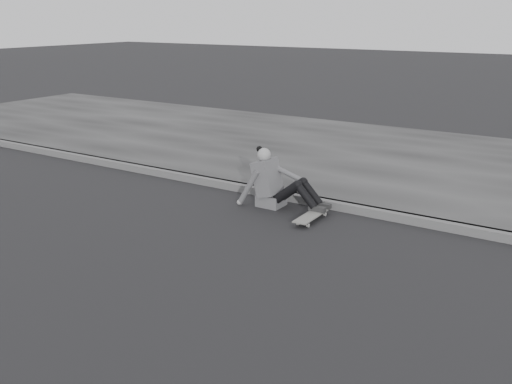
% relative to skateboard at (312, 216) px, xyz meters
% --- Properties ---
extents(ground, '(80.00, 80.00, 0.00)m').
position_rel_skateboard_xyz_m(ground, '(-0.61, -1.96, -0.07)').
color(ground, black).
rests_on(ground, ground).
extents(curb, '(24.00, 0.16, 0.12)m').
position_rel_skateboard_xyz_m(curb, '(-0.61, 0.62, -0.01)').
color(curb, '#555555').
rests_on(curb, ground).
extents(sidewalk, '(24.00, 6.00, 0.12)m').
position_rel_skateboard_xyz_m(sidewalk, '(-0.61, 3.64, -0.01)').
color(sidewalk, '#333333').
rests_on(sidewalk, ground).
extents(skateboard, '(0.20, 0.78, 0.09)m').
position_rel_skateboard_xyz_m(skateboard, '(0.00, 0.00, 0.00)').
color(skateboard, gray).
rests_on(skateboard, ground).
extents(seated_woman, '(1.38, 0.46, 0.88)m').
position_rel_skateboard_xyz_m(seated_woman, '(-0.73, 0.25, 0.29)').
color(seated_woman, '#535355').
rests_on(seated_woman, ground).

